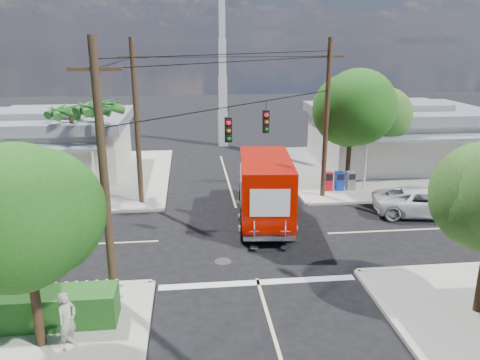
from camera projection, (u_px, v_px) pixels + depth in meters
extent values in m
plane|color=black|center=(245.00, 237.00, 21.86)|extent=(120.00, 120.00, 0.00)
cube|color=#A19C92|center=(379.00, 168.00, 33.47)|extent=(14.00, 14.00, 0.14)
cube|color=#B0AB9C|center=(283.00, 171.00, 32.74)|extent=(0.25, 14.00, 0.14)
cube|color=#B0AB9C|center=(427.00, 200.00, 26.80)|extent=(14.00, 0.25, 0.14)
cube|color=#A19C92|center=(62.00, 177.00, 31.16)|extent=(14.00, 14.00, 0.14)
cube|color=#B0AB9C|center=(167.00, 174.00, 31.90)|extent=(0.25, 14.00, 0.14)
cube|color=#B0AB9C|center=(28.00, 215.00, 24.50)|extent=(14.00, 0.25, 0.14)
cube|color=beige|center=(227.00, 177.00, 31.38)|extent=(0.12, 12.00, 0.01)
cube|color=beige|center=(447.00, 228.00, 22.91)|extent=(12.00, 0.12, 0.01)
cube|color=beige|center=(22.00, 247.00, 20.81)|extent=(12.00, 0.12, 0.01)
cube|color=silver|center=(258.00, 282.00, 17.76)|extent=(7.50, 0.40, 0.01)
cube|color=silver|center=(395.00, 140.00, 34.07)|extent=(11.00, 8.00, 3.40)
cube|color=gray|center=(398.00, 112.00, 33.48)|extent=(11.80, 8.80, 0.70)
cube|color=gray|center=(399.00, 105.00, 33.34)|extent=(6.05, 4.40, 0.50)
cube|color=gray|center=(431.00, 137.00, 29.06)|extent=(9.90, 1.80, 0.15)
cylinder|color=silver|center=(365.00, 165.00, 28.25)|extent=(0.12, 0.12, 2.90)
cube|color=beige|center=(49.00, 148.00, 32.01)|extent=(10.00, 8.00, 3.20)
cube|color=gray|center=(46.00, 120.00, 31.45)|extent=(10.80, 8.80, 0.70)
cube|color=gray|center=(45.00, 113.00, 31.31)|extent=(5.50, 4.40, 0.50)
cube|color=gray|center=(23.00, 148.00, 27.03)|extent=(9.00, 1.80, 0.15)
cylinder|color=silver|center=(94.00, 172.00, 27.07)|extent=(0.12, 0.12, 2.70)
cube|color=silver|center=(223.00, 129.00, 40.53)|extent=(0.80, 0.80, 3.00)
cube|color=silver|center=(223.00, 94.00, 39.67)|extent=(0.70, 0.70, 3.00)
cube|color=silver|center=(222.00, 57.00, 38.81)|extent=(0.60, 0.60, 3.00)
cube|color=silver|center=(222.00, 19.00, 37.95)|extent=(0.50, 0.50, 3.00)
cylinder|color=#422D1C|center=(34.00, 289.00, 13.41)|extent=(0.28, 0.28, 3.71)
sphere|color=#1C5216|center=(23.00, 213.00, 12.75)|extent=(3.71, 3.71, 3.71)
sphere|color=#1C5216|center=(9.00, 203.00, 12.83)|extent=(3.02, 3.02, 3.02)
sphere|color=#1C5216|center=(34.00, 220.00, 12.53)|extent=(3.25, 3.25, 3.25)
cylinder|color=#422D1C|center=(349.00, 154.00, 28.46)|extent=(0.28, 0.28, 4.10)
sphere|color=#1C5216|center=(352.00, 112.00, 27.73)|extent=(4.10, 4.10, 4.10)
sphere|color=#1C5216|center=(344.00, 107.00, 27.81)|extent=(3.33, 3.33, 3.33)
sphere|color=#1C5216|center=(359.00, 115.00, 27.52)|extent=(3.58, 3.58, 3.58)
cylinder|color=#422D1C|center=(376.00, 149.00, 30.90)|extent=(0.28, 0.28, 3.58)
sphere|color=#2F5E1B|center=(378.00, 115.00, 30.26)|extent=(3.58, 3.58, 3.58)
sphere|color=#2F5E1B|center=(372.00, 112.00, 30.35)|extent=(2.91, 2.91, 2.91)
sphere|color=#2F5E1B|center=(385.00, 118.00, 30.05)|extent=(3.14, 3.14, 3.14)
sphere|color=#2F5E1B|center=(480.00, 193.00, 14.67)|extent=(2.81, 2.81, 2.81)
cylinder|color=#422D1C|center=(103.00, 150.00, 27.46)|extent=(0.24, 0.24, 5.00)
cone|color=#256120|center=(115.00, 106.00, 26.81)|extent=(0.50, 2.06, 0.98)
cone|color=#256120|center=(111.00, 104.00, 27.45)|extent=(1.92, 1.68, 0.98)
cone|color=#256120|center=(98.00, 104.00, 27.53)|extent=(2.12, 0.95, 0.98)
cone|color=#256120|center=(86.00, 105.00, 27.00)|extent=(1.34, 2.07, 0.98)
cone|color=#256120|center=(83.00, 107.00, 26.26)|extent=(1.34, 2.07, 0.98)
cone|color=#256120|center=(93.00, 108.00, 25.86)|extent=(2.12, 0.95, 0.98)
cone|color=#256120|center=(107.00, 107.00, 26.11)|extent=(1.92, 1.68, 0.98)
cylinder|color=#422D1C|center=(74.00, 149.00, 28.74)|extent=(0.24, 0.24, 4.60)
cone|color=#256120|center=(86.00, 109.00, 28.14)|extent=(0.50, 2.06, 0.98)
cone|color=#256120|center=(82.00, 108.00, 28.78)|extent=(1.92, 1.68, 0.98)
cone|color=#256120|center=(70.00, 108.00, 28.87)|extent=(2.12, 0.95, 0.98)
cone|color=#256120|center=(58.00, 109.00, 28.34)|extent=(1.34, 2.07, 0.98)
cone|color=#256120|center=(54.00, 111.00, 27.59)|extent=(1.34, 2.07, 0.98)
cone|color=#256120|center=(63.00, 112.00, 27.19)|extent=(2.12, 0.95, 0.98)
cone|color=#256120|center=(77.00, 111.00, 27.44)|extent=(1.92, 1.68, 0.98)
cylinder|color=#473321|center=(104.00, 180.00, 15.07)|extent=(0.28, 0.28, 9.00)
cube|color=#473321|center=(95.00, 69.00, 14.07)|extent=(1.60, 0.12, 0.12)
cylinder|color=#473321|center=(326.00, 121.00, 26.07)|extent=(0.28, 0.28, 9.00)
cube|color=#473321|center=(330.00, 57.00, 25.07)|extent=(1.60, 0.12, 0.12)
cylinder|color=#473321|center=(137.00, 125.00, 24.98)|extent=(0.28, 0.28, 9.00)
cube|color=#473321|center=(133.00, 57.00, 23.98)|extent=(1.60, 0.12, 0.12)
cylinder|color=black|center=(245.00, 104.00, 20.08)|extent=(10.43, 10.43, 0.04)
cube|color=black|center=(228.00, 130.00, 19.51)|extent=(0.30, 0.24, 1.05)
sphere|color=red|center=(229.00, 123.00, 19.28)|extent=(0.20, 0.20, 0.20)
cube|color=black|center=(266.00, 121.00, 21.52)|extent=(0.30, 0.24, 1.05)
sphere|color=red|center=(266.00, 115.00, 21.29)|extent=(0.20, 0.20, 0.20)
cube|color=silver|center=(33.00, 301.00, 15.57)|extent=(5.94, 0.05, 0.08)
cube|color=silver|center=(31.00, 291.00, 15.46)|extent=(5.94, 0.05, 0.08)
cube|color=silver|center=(118.00, 293.00, 15.82)|extent=(0.09, 0.06, 1.00)
cube|color=#1B4F14|center=(17.00, 310.00, 14.73)|extent=(6.20, 1.20, 1.10)
cube|color=#B2141B|center=(328.00, 181.00, 28.18)|extent=(0.50, 0.50, 1.10)
cube|color=#0B33A3|center=(339.00, 181.00, 28.25)|extent=(0.50, 0.50, 1.10)
cube|color=slate|center=(350.00, 180.00, 28.32)|extent=(0.50, 0.50, 1.10)
cube|color=black|center=(264.00, 208.00, 24.08)|extent=(2.94, 7.70, 0.24)
cube|color=#C20D00|center=(261.00, 178.00, 26.68)|extent=(2.46, 1.86, 2.12)
cube|color=black|center=(261.00, 168.00, 27.21)|extent=(2.04, 0.44, 0.92)
cube|color=silver|center=(260.00, 185.00, 27.70)|extent=(2.22, 0.33, 0.34)
cube|color=#C20D00|center=(266.00, 187.00, 22.84)|extent=(2.94, 5.80, 2.79)
cube|color=white|center=(291.00, 184.00, 22.81)|extent=(0.36, 3.45, 1.25)
cube|color=white|center=(241.00, 184.00, 22.78)|extent=(0.36, 3.45, 1.25)
cube|color=white|center=(270.00, 203.00, 20.10)|extent=(1.73, 0.19, 1.25)
cube|color=silver|center=(269.00, 238.00, 20.44)|extent=(2.32, 0.47, 0.17)
cube|color=silver|center=(254.00, 231.00, 20.20)|extent=(0.44, 0.10, 0.96)
cube|color=silver|center=(285.00, 231.00, 20.21)|extent=(0.44, 0.10, 0.96)
cylinder|color=black|center=(242.00, 192.00, 26.75)|extent=(0.41, 1.08, 1.06)
cylinder|color=black|center=(281.00, 191.00, 26.77)|extent=(0.41, 1.08, 1.06)
cylinder|color=black|center=(244.00, 229.00, 21.39)|extent=(0.41, 1.08, 1.06)
cylinder|color=black|center=(292.00, 229.00, 21.42)|extent=(0.41, 1.08, 1.06)
imported|color=silver|center=(424.00, 202.00, 24.45)|extent=(5.54, 3.35, 1.44)
imported|color=#BAB49D|center=(67.00, 320.00, 13.55)|extent=(0.70, 0.79, 1.81)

